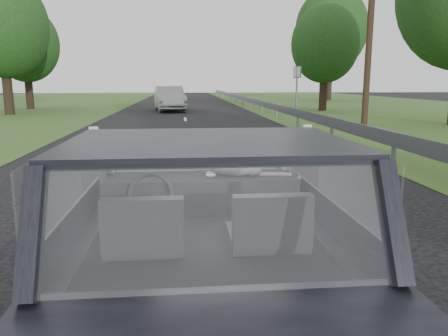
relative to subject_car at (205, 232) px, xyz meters
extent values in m
plane|color=#29292B|center=(0.00, 0.00, -0.72)|extent=(140.00, 140.00, 0.00)
cube|color=black|center=(0.00, 0.00, 0.00)|extent=(1.80, 4.00, 1.45)
cube|color=black|center=(0.00, 0.62, 0.12)|extent=(1.58, 0.45, 0.30)
cube|color=black|center=(-0.40, -0.29, 0.16)|extent=(0.50, 0.72, 0.42)
cube|color=black|center=(0.40, -0.29, 0.16)|extent=(0.50, 0.72, 0.42)
torus|color=black|center=(-0.40, 0.33, 0.20)|extent=(0.36, 0.36, 0.04)
ellipsoid|color=gray|center=(0.30, 0.58, 0.36)|extent=(0.56, 0.20, 0.25)
cube|color=slate|center=(4.30, 10.00, -0.15)|extent=(0.05, 90.00, 0.32)
imported|color=#A8A9AD|center=(-0.90, 24.36, 0.03)|extent=(2.38, 4.77, 1.51)
cube|color=#0E511C|center=(6.08, 20.62, 0.57)|extent=(0.24, 1.04, 2.60)
cylinder|color=#4B3521|center=(7.28, 14.29, 3.22)|extent=(0.33, 0.33, 7.89)
camera|label=1|loc=(-0.15, -2.96, 1.05)|focal=35.00mm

